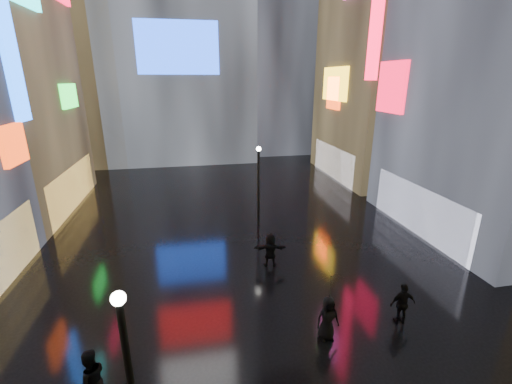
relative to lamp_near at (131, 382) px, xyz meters
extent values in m
plane|color=black|center=(3.93, 14.10, -2.94)|extent=(140.00, 140.00, 0.00)
cube|color=red|center=(-6.92, 12.42, 3.12)|extent=(0.25, 2.24, 1.94)
cube|color=blue|center=(-6.92, 14.10, 8.06)|extent=(0.25, 1.40, 8.00)
cube|color=#FFC659|center=(-7.17, 20.10, -1.44)|extent=(0.20, 10.00, 3.00)
cube|color=green|center=(-6.92, 21.93, 4.97)|extent=(0.25, 3.00, 1.71)
cube|color=white|center=(15.03, 11.10, -1.44)|extent=(0.20, 9.00, 3.00)
cube|color=red|center=(14.78, 15.23, 5.64)|extent=(0.25, 2.99, 3.26)
cube|color=red|center=(14.78, 18.10, 11.06)|extent=(0.25, 1.40, 10.00)
cube|color=black|center=(19.93, 24.10, 11.06)|extent=(10.00, 12.00, 28.00)
cube|color=white|center=(15.03, 24.10, -1.44)|extent=(0.20, 9.00, 3.00)
cube|color=gold|center=(14.78, 24.42, 5.71)|extent=(0.25, 4.92, 2.91)
cube|color=red|center=(14.78, 24.54, 4.90)|extent=(0.25, 2.63, 2.87)
cube|color=#194CFF|center=(0.93, 31.00, 9.06)|extent=(8.00, 0.20, 5.00)
cube|color=black|center=(12.93, 40.10, 14.06)|extent=(12.00, 12.00, 34.00)
cube|color=black|center=(-10.07, 36.10, 10.06)|extent=(10.00, 10.00, 26.00)
sphere|color=white|center=(0.00, 0.00, 2.11)|extent=(0.30, 0.30, 0.30)
cylinder|color=black|center=(5.64, 14.11, -0.44)|extent=(0.16, 0.16, 5.00)
sphere|color=white|center=(5.64, 14.11, 2.11)|extent=(0.30, 0.30, 0.30)
imported|color=black|center=(-1.63, 2.23, -1.98)|extent=(1.16, 1.06, 1.93)
imported|color=black|center=(9.26, 3.81, -2.08)|extent=(1.03, 0.47, 1.73)
imported|color=black|center=(6.09, 3.57, -2.08)|extent=(0.85, 0.56, 1.73)
imported|color=black|center=(5.21, 8.95, -2.06)|extent=(1.69, 0.74, 1.76)
imported|color=black|center=(6.09, 3.57, -0.76)|extent=(1.44, 1.44, 0.93)
camera|label=1|loc=(1.56, -6.08, 6.19)|focal=24.00mm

